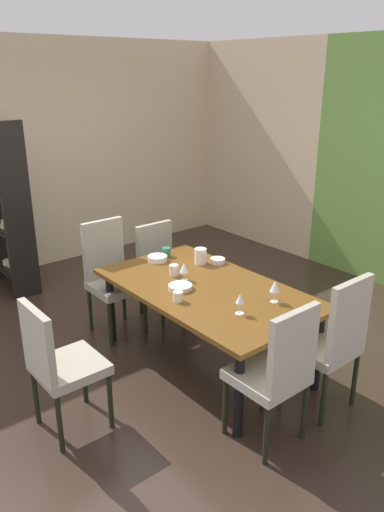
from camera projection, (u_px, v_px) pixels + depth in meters
ground_plane at (142, 346)px, 4.61m from camera, size 5.21×6.15×0.02m
back_panel_interior at (256, 145)px, 7.02m from camera, size 2.18×0.10×2.77m
left_interior_panel at (18, 159)px, 5.97m from camera, size 0.10×6.15×2.77m
dining_table at (206, 295)px, 4.10m from camera, size 1.86×1.06×0.72m
chair_head_near at (58, 361)px, 3.33m from camera, size 0.44×0.44×0.98m
chair_right_near at (277, 369)px, 3.21m from camera, size 0.44×0.44×1.04m
chair_left_far at (162, 264)px, 5.05m from camera, size 0.44×0.44×0.94m
chair_left_near at (111, 273)px, 4.70m from camera, size 0.44×0.44×1.08m
chair_right_far at (333, 338)px, 3.55m from camera, size 0.44×0.44×1.07m
display_shelf at (5, 207)px, 5.53m from camera, size 0.79×0.31×1.91m
wine_glass_left at (275, 287)px, 3.77m from camera, size 0.08×0.08×0.18m
wine_glass_center at (184, 268)px, 4.17m from camera, size 0.08×0.08×0.15m
wine_glass_north at (240, 299)px, 3.59m from camera, size 0.07×0.07×0.16m
serving_bowl_right at (180, 287)px, 4.03m from camera, size 0.20×0.20×0.04m
serving_bowl_near_window at (218, 261)px, 4.57m from camera, size 0.14×0.14×0.05m
serving_bowl_corner at (157, 258)px, 4.62m from camera, size 0.18×0.18×0.05m
cup_west at (166, 252)px, 4.73m from camera, size 0.08×0.08×0.09m
cup_east at (178, 296)px, 3.81m from camera, size 0.08×0.08×0.08m
cup_front at (174, 270)px, 4.29m from camera, size 0.08×0.08×0.10m
pitcher_rear at (201, 256)px, 4.54m from camera, size 0.12×0.11×0.14m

